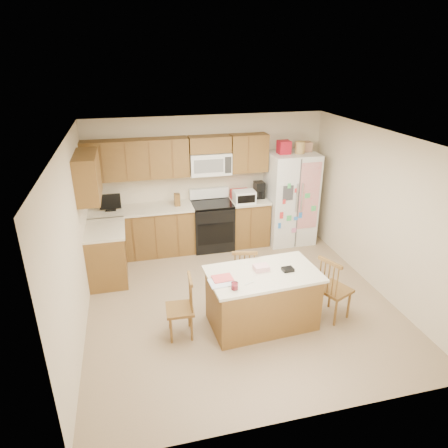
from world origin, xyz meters
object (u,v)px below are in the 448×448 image
object	(u,v)px
windsor_chair_back	(244,276)
windsor_chair_right	(333,290)
refrigerator	(290,197)
island	(262,298)
windsor_chair_left	(181,309)
stove	(212,224)

from	to	relation	value
windsor_chair_back	windsor_chair_right	bearing A→B (deg)	-32.44
windsor_chair_right	refrigerator	bearing A→B (deg)	81.48
island	refrigerator	bearing A→B (deg)	60.46
refrigerator	island	xyz separation A→B (m)	(-1.41, -2.49, -0.51)
island	windsor_chair_right	xyz separation A→B (m)	(1.02, -0.09, 0.04)
refrigerator	island	bearing A→B (deg)	-119.54
windsor_chair_right	windsor_chair_back	bearing A→B (deg)	147.56
windsor_chair_back	windsor_chair_left	bearing A→B (deg)	-150.11
stove	windsor_chair_back	bearing A→B (deg)	-87.89
stove	island	xyz separation A→B (m)	(0.16, -2.55, -0.06)
windsor_chair_back	windsor_chair_right	xyz separation A→B (m)	(1.11, -0.71, 0.03)
island	windsor_chair_right	world-z (taller)	windsor_chair_right
refrigerator	stove	bearing A→B (deg)	177.70
stove	windsor_chair_left	world-z (taller)	stove
windsor_chair_left	windsor_chair_right	xyz separation A→B (m)	(2.14, -0.11, 0.04)
windsor_chair_left	windsor_chair_right	distance (m)	2.15
windsor_chair_left	windsor_chair_back	distance (m)	1.19
refrigerator	windsor_chair_left	world-z (taller)	refrigerator
windsor_chair_left	island	bearing A→B (deg)	-1.11
refrigerator	island	distance (m)	2.91
windsor_chair_back	windsor_chair_right	world-z (taller)	windsor_chair_right
stove	windsor_chair_right	size ratio (longest dim) A/B	1.18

